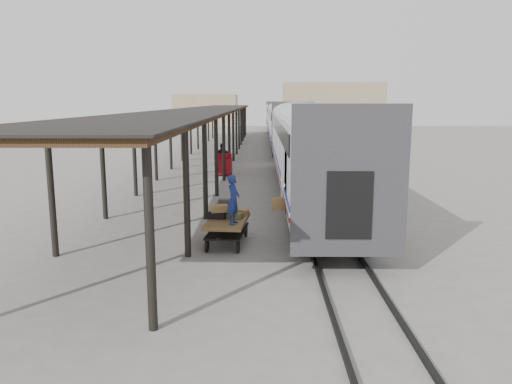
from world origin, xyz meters
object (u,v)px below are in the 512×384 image
object	(u,v)px
baggage_cart	(227,225)
luggage_tug	(225,165)
pedestrian	(223,158)
porter	(233,200)

from	to	relation	value
baggage_cart	luggage_tug	xyz separation A→B (m)	(-1.27, 16.04, -0.03)
baggage_cart	pedestrian	bearing A→B (deg)	100.54
baggage_cart	luggage_tug	bearing A→B (deg)	100.13
baggage_cart	luggage_tug	distance (m)	16.09
baggage_cart	porter	xyz separation A→B (m)	(0.25, -0.65, 1.00)
baggage_cart	porter	distance (m)	1.22
baggage_cart	pedestrian	world-z (taller)	pedestrian
baggage_cart	pedestrian	xyz separation A→B (m)	(-1.48, 17.08, 0.33)
baggage_cart	luggage_tug	world-z (taller)	luggage_tug
luggage_tug	pedestrian	world-z (taller)	pedestrian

